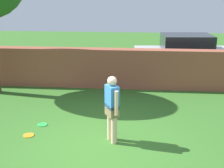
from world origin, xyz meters
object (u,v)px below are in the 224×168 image
frisbee_orange (29,135)px  person (112,106)px  car (186,55)px  frisbee_green (42,125)px

frisbee_orange → person: bearing=-2.7°
person → car: 6.74m
person → car: bearing=127.4°
frisbee_green → frisbee_orange: size_ratio=1.00×
car → frisbee_green: (-4.50, -5.49, -0.85)m
person → frisbee_green: 2.28m
frisbee_orange → frisbee_green: bearing=77.3°
person → car: (2.54, 6.25, -0.04)m
car → person: bearing=-116.9°
person → frisbee_orange: 2.29m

